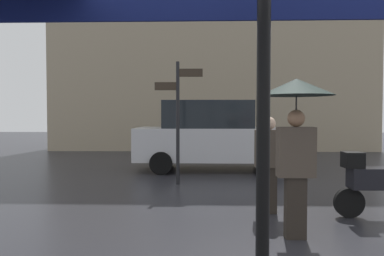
{
  "coord_description": "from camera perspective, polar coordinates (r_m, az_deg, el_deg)",
  "views": [
    {
      "loc": [
        -0.37,
        -2.97,
        1.58
      ],
      "look_at": [
        -0.64,
        5.67,
        1.27
      ],
      "focal_mm": 34.51,
      "sensor_mm": 36.0,
      "label": 1
    }
  ],
  "objects": [
    {
      "name": "street_signpost",
      "position": [
        8.31,
        -2.17,
        2.81
      ],
      "size": [
        1.08,
        0.08,
        2.77
      ],
      "color": "black",
      "rests_on": "ground"
    },
    {
      "name": "building_block",
      "position": [
        17.85,
        3.07,
        16.55
      ],
      "size": [
        14.28,
        3.12,
        12.09
      ],
      "primitive_type": "cube",
      "color": "gray",
      "rests_on": "ground"
    },
    {
      "name": "parked_scooter",
      "position": [
        6.35,
        26.54,
        -7.46
      ],
      "size": [
        1.35,
        0.32,
        1.23
      ],
      "rotation": [
        0.0,
        0.0,
        -0.15
      ],
      "color": "black",
      "rests_on": "ground"
    },
    {
      "name": "parked_car_left",
      "position": [
        10.48,
        3.31,
        -1.18
      ],
      "size": [
        4.5,
        1.87,
        1.97
      ],
      "rotation": [
        0.0,
        0.0,
        3.42
      ],
      "color": "silver",
      "rests_on": "ground"
    },
    {
      "name": "pedestrian_with_bag",
      "position": [
        6.04,
        11.96,
        -4.67
      ],
      "size": [
        0.48,
        0.24,
        1.55
      ],
      "rotation": [
        0.0,
        0.0,
        3.22
      ],
      "color": "#2A241E",
      "rests_on": "ground"
    },
    {
      "name": "pedestrian_with_umbrella",
      "position": [
        4.85,
        15.8,
        1.87
      ],
      "size": [
        0.95,
        0.95,
        2.04
      ],
      "rotation": [
        0.0,
        0.0,
        3.83
      ],
      "color": "#2A241E",
      "rests_on": "ground"
    }
  ]
}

